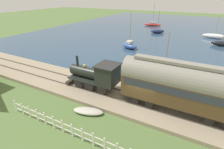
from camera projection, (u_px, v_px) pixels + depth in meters
ground_plane at (141, 108)px, 16.79m from camera, size 200.00×200.00×0.00m
harbor_water at (191, 30)px, 51.67m from camera, size 80.00×80.00×0.01m
rail_embankment at (143, 103)px, 17.16m from camera, size 5.75×56.00×0.49m
steam_locomotive at (98, 74)px, 18.54m from camera, size 2.40×6.09×3.31m
passenger_coach at (183, 86)px, 14.58m from camera, size 2.42×10.74×4.55m
sailboat_blue at (130, 45)px, 34.47m from camera, size 2.98×3.88×6.73m
sailboat_white at (215, 36)px, 42.08m from camera, size 1.46×5.50×5.37m
sailboat_black at (222, 43)px, 36.09m from camera, size 1.30×3.94×8.20m
sailboat_teal at (164, 72)px, 22.83m from camera, size 2.63×5.45×5.82m
sailboat_navy at (158, 31)px, 47.81m from camera, size 3.35×4.09×5.88m
sailboat_red at (153, 24)px, 58.34m from camera, size 2.61×5.70×7.41m
rowboat_mid_harbor at (208, 81)px, 21.21m from camera, size 1.44×2.94×0.53m
rowboat_far_out at (175, 62)px, 27.37m from camera, size 2.53×2.55×0.39m
beached_dinghy at (88, 111)px, 15.93m from camera, size 1.88×3.00×0.44m
picket_fence at (111, 147)px, 11.74m from camera, size 0.06×20.14×1.18m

